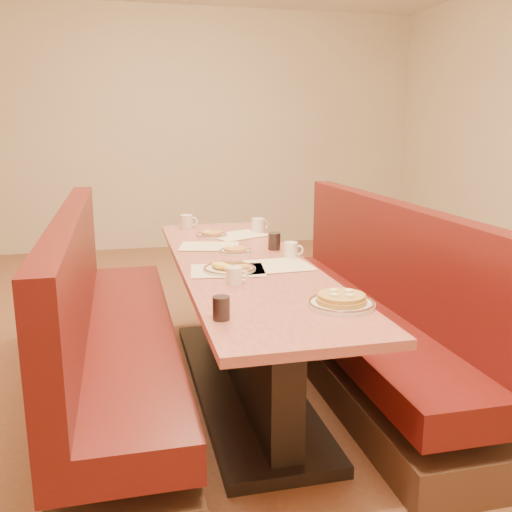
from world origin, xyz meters
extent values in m
plane|color=#9E6647|center=(0.00, 0.00, 0.00)|extent=(8.00, 8.00, 0.00)
cube|color=beige|center=(0.00, 4.00, 1.40)|extent=(6.00, 0.04, 2.80)
cube|color=black|center=(0.00, 0.00, 0.03)|extent=(0.55, 1.88, 0.06)
cube|color=black|center=(0.00, 0.00, 0.35)|extent=(0.15, 1.75, 0.71)
cube|color=#CD6E5F|center=(0.00, 0.00, 0.73)|extent=(0.70, 2.50, 0.04)
cube|color=#4C3326|center=(-0.68, 0.00, 0.10)|extent=(0.55, 2.50, 0.20)
cube|color=#5A0F13|center=(-0.68, 0.00, 0.37)|extent=(0.55, 2.50, 0.16)
cube|color=#5A0F13|center=(-0.89, 0.00, 0.75)|extent=(0.12, 2.50, 0.60)
cube|color=#4C3326|center=(0.68, 0.00, 0.10)|extent=(0.55, 2.50, 0.20)
cube|color=#5A0F13|center=(0.68, 0.00, 0.37)|extent=(0.55, 2.50, 0.16)
cube|color=#5A0F13|center=(0.89, 0.00, 0.75)|extent=(0.12, 2.50, 0.60)
cube|color=beige|center=(-0.12, -0.16, 0.75)|extent=(0.41, 0.33, 0.00)
cube|color=beige|center=(0.12, -0.12, 0.75)|extent=(0.42, 0.33, 0.00)
cube|color=beige|center=(-0.12, 0.44, 0.75)|extent=(0.41, 0.34, 0.00)
cube|color=beige|center=(0.12, 0.74, 0.75)|extent=(0.44, 0.40, 0.00)
cylinder|color=white|center=(0.23, -0.84, 0.76)|extent=(0.28, 0.28, 0.02)
torus|color=#5D2F1B|center=(0.23, -0.84, 0.77)|extent=(0.28, 0.28, 0.01)
cylinder|color=gold|center=(0.23, -0.84, 0.78)|extent=(0.21, 0.21, 0.02)
cylinder|color=gold|center=(0.23, -0.84, 0.79)|extent=(0.20, 0.20, 0.02)
cylinder|color=#FFF7A6|center=(0.27, -0.82, 0.81)|extent=(0.04, 0.04, 0.01)
cylinder|color=#FFF7A6|center=(0.21, -0.80, 0.81)|extent=(0.04, 0.04, 0.01)
cylinder|color=#FFF7A6|center=(0.19, -0.86, 0.81)|extent=(0.04, 0.04, 0.01)
cylinder|color=#FFF7A6|center=(0.25, -0.88, 0.81)|extent=(0.04, 0.04, 0.01)
cylinder|color=white|center=(-0.11, -0.17, 0.76)|extent=(0.27, 0.27, 0.02)
torus|color=#5D2F1B|center=(-0.11, -0.17, 0.77)|extent=(0.27, 0.27, 0.01)
ellipsoid|color=#FFFE41|center=(-0.16, -0.19, 0.79)|extent=(0.07, 0.07, 0.04)
ellipsoid|color=#FFFE41|center=(-0.13, -0.22, 0.78)|extent=(0.06, 0.06, 0.03)
ellipsoid|color=#FFFE41|center=(-0.17, -0.15, 0.78)|extent=(0.05, 0.05, 0.03)
cylinder|color=brown|center=(-0.08, -0.15, 0.78)|extent=(0.10, 0.04, 0.02)
cylinder|color=brown|center=(-0.08, -0.12, 0.78)|extent=(0.10, 0.04, 0.02)
cube|color=gold|center=(-0.06, -0.20, 0.78)|extent=(0.08, 0.06, 0.02)
cylinder|color=white|center=(0.00, 0.24, 0.76)|extent=(0.19, 0.19, 0.01)
torus|color=#5D2F1B|center=(0.00, 0.24, 0.76)|extent=(0.19, 0.19, 0.01)
cylinder|color=#C27944|center=(0.00, 0.24, 0.77)|extent=(0.13, 0.13, 0.01)
ellipsoid|color=#FFFE41|center=(-0.02, 0.25, 0.78)|extent=(0.04, 0.04, 0.02)
cylinder|color=white|center=(-0.05, 0.76, 0.76)|extent=(0.21, 0.21, 0.02)
torus|color=#5D2F1B|center=(-0.05, 0.76, 0.77)|extent=(0.20, 0.20, 0.01)
cylinder|color=#C27944|center=(-0.05, 0.76, 0.77)|extent=(0.14, 0.14, 0.02)
ellipsoid|color=#FFFE41|center=(-0.08, 0.77, 0.78)|extent=(0.04, 0.04, 0.02)
cylinder|color=white|center=(0.28, 0.05, 0.79)|extent=(0.08, 0.08, 0.09)
torus|color=white|center=(0.32, 0.04, 0.79)|extent=(0.06, 0.03, 0.06)
cylinder|color=black|center=(0.28, 0.05, 0.83)|extent=(0.07, 0.07, 0.01)
cylinder|color=white|center=(-0.13, -0.41, 0.79)|extent=(0.08, 0.08, 0.08)
torus|color=white|center=(-0.10, -0.42, 0.79)|extent=(0.06, 0.03, 0.06)
cylinder|color=black|center=(-0.13, -0.41, 0.83)|extent=(0.07, 0.07, 0.01)
cylinder|color=white|center=(0.28, 0.83, 0.80)|extent=(0.09, 0.09, 0.10)
torus|color=white|center=(0.33, 0.84, 0.80)|extent=(0.07, 0.03, 0.07)
cylinder|color=black|center=(0.28, 0.83, 0.84)|extent=(0.08, 0.08, 0.01)
cylinder|color=white|center=(-0.18, 1.10, 0.80)|extent=(0.09, 0.09, 0.10)
torus|color=white|center=(-0.14, 1.09, 0.80)|extent=(0.07, 0.03, 0.07)
cylinder|color=black|center=(-0.18, 1.10, 0.84)|extent=(0.08, 0.08, 0.01)
cylinder|color=black|center=(-0.28, -0.88, 0.80)|extent=(0.06, 0.06, 0.09)
cylinder|color=silver|center=(-0.28, -0.88, 0.80)|extent=(0.07, 0.07, 0.09)
cylinder|color=black|center=(0.25, 0.28, 0.80)|extent=(0.07, 0.07, 0.10)
cylinder|color=silver|center=(0.25, 0.28, 0.80)|extent=(0.07, 0.07, 0.10)
camera|label=1|loc=(-0.63, -2.94, 1.49)|focal=40.00mm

